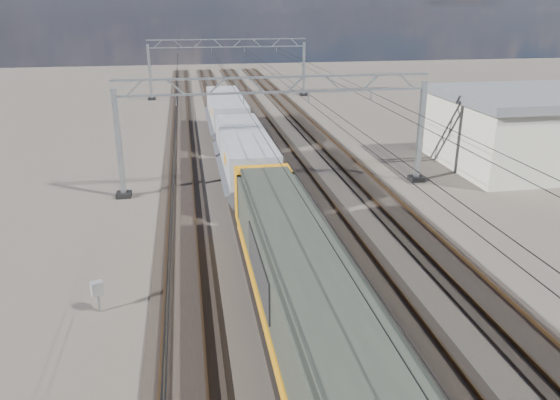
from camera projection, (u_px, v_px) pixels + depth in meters
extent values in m
plane|color=black|center=(288.00, 210.00, 31.35)|extent=(160.00, 160.00, 0.00)
cube|color=black|center=(182.00, 216.00, 30.37)|extent=(2.60, 140.00, 0.12)
cube|color=#503820|center=(169.00, 214.00, 30.20)|extent=(0.08, 140.00, 0.16)
cube|color=#503820|center=(195.00, 213.00, 30.43)|extent=(0.08, 140.00, 0.16)
cube|color=black|center=(253.00, 212.00, 31.01)|extent=(2.60, 140.00, 0.12)
cube|color=#503820|center=(241.00, 210.00, 30.84)|extent=(0.08, 140.00, 0.16)
cube|color=#503820|center=(266.00, 208.00, 31.07)|extent=(0.08, 140.00, 0.16)
cube|color=black|center=(322.00, 207.00, 31.65)|extent=(2.60, 140.00, 0.12)
cube|color=#503820|center=(310.00, 206.00, 31.48)|extent=(0.08, 140.00, 0.16)
cube|color=#503820|center=(334.00, 204.00, 31.71)|extent=(0.08, 140.00, 0.16)
cube|color=black|center=(387.00, 203.00, 32.29)|extent=(2.60, 140.00, 0.12)
cube|color=#503820|center=(376.00, 202.00, 32.12)|extent=(0.08, 140.00, 0.16)
cube|color=#503820|center=(399.00, 200.00, 32.35)|extent=(0.08, 140.00, 0.16)
cube|color=#929A9F|center=(119.00, 145.00, 32.41)|extent=(0.30, 0.30, 6.60)
cube|color=#929A9F|center=(420.00, 132.00, 35.44)|extent=(0.30, 0.30, 6.60)
cube|color=black|center=(124.00, 195.00, 33.48)|extent=(0.90, 0.90, 0.30)
cube|color=black|center=(416.00, 179.00, 36.52)|extent=(0.90, 0.90, 0.30)
cube|color=#929A9F|center=(276.00, 77.00, 32.65)|extent=(19.30, 0.18, 0.12)
cube|color=#929A9F|center=(276.00, 92.00, 32.95)|extent=(19.30, 0.18, 0.12)
cube|color=#929A9F|center=(134.00, 88.00, 31.47)|extent=(1.03, 0.10, 0.94)
cube|color=#929A9F|center=(176.00, 87.00, 31.85)|extent=(1.03, 0.10, 0.94)
cube|color=#929A9F|center=(217.00, 86.00, 32.23)|extent=(1.03, 0.10, 0.94)
cube|color=#929A9F|center=(257.00, 85.00, 32.61)|extent=(1.03, 0.10, 0.94)
cube|color=#929A9F|center=(295.00, 84.00, 32.99)|extent=(1.03, 0.10, 0.94)
cube|color=#929A9F|center=(333.00, 83.00, 33.37)|extent=(1.03, 0.10, 0.94)
cube|color=#929A9F|center=(371.00, 82.00, 33.75)|extent=(1.03, 0.10, 0.94)
cube|color=#929A9F|center=(407.00, 81.00, 34.13)|extent=(1.03, 0.10, 0.94)
cube|color=#929A9F|center=(176.00, 100.00, 32.11)|extent=(0.06, 0.06, 0.65)
cube|color=#929A9F|center=(243.00, 99.00, 32.74)|extent=(0.06, 0.06, 0.65)
cube|color=#929A9F|center=(308.00, 97.00, 33.38)|extent=(0.06, 0.06, 0.65)
cube|color=#929A9F|center=(371.00, 95.00, 34.02)|extent=(0.06, 0.06, 0.65)
cube|color=#929A9F|center=(150.00, 72.00, 65.75)|extent=(0.30, 0.30, 6.60)
cube|color=#929A9F|center=(304.00, 69.00, 68.79)|extent=(0.30, 0.30, 6.60)
cube|color=black|center=(152.00, 99.00, 66.83)|extent=(0.90, 0.90, 0.30)
cube|color=black|center=(303.00, 94.00, 69.86)|extent=(0.90, 0.90, 0.30)
cube|color=#929A9F|center=(228.00, 39.00, 65.99)|extent=(19.30, 0.18, 0.12)
cube|color=#929A9F|center=(228.00, 47.00, 66.30)|extent=(19.30, 0.18, 0.12)
cube|color=#929A9F|center=(158.00, 44.00, 64.82)|extent=(1.03, 0.10, 0.94)
cube|color=#929A9F|center=(178.00, 44.00, 65.20)|extent=(1.03, 0.10, 0.94)
cube|color=#929A9F|center=(198.00, 43.00, 65.57)|extent=(1.03, 0.10, 0.94)
cube|color=#929A9F|center=(218.00, 43.00, 65.95)|extent=(1.03, 0.10, 0.94)
cube|color=#929A9F|center=(237.00, 43.00, 66.33)|extent=(1.03, 0.10, 0.94)
cube|color=#929A9F|center=(257.00, 43.00, 66.71)|extent=(1.03, 0.10, 0.94)
cube|color=#929A9F|center=(276.00, 43.00, 67.09)|extent=(1.03, 0.10, 0.94)
cube|color=#929A9F|center=(295.00, 42.00, 67.47)|extent=(1.03, 0.10, 0.94)
cube|color=#929A9F|center=(178.00, 50.00, 65.45)|extent=(0.06, 0.06, 0.65)
cube|color=#929A9F|center=(211.00, 50.00, 66.09)|extent=(0.06, 0.06, 0.65)
cube|color=#929A9F|center=(244.00, 50.00, 66.73)|extent=(0.06, 0.06, 0.65)
cube|color=#929A9F|center=(276.00, 49.00, 67.37)|extent=(0.06, 0.06, 0.65)
cylinder|color=black|center=(177.00, 95.00, 35.92)|extent=(0.03, 140.00, 0.03)
cylinder|color=black|center=(176.00, 88.00, 35.75)|extent=(0.03, 140.00, 0.03)
cylinder|color=black|center=(237.00, 94.00, 36.56)|extent=(0.03, 140.00, 0.03)
cylinder|color=black|center=(237.00, 86.00, 36.39)|extent=(0.03, 140.00, 0.03)
cylinder|color=black|center=(295.00, 92.00, 37.20)|extent=(0.03, 140.00, 0.03)
cylinder|color=black|center=(296.00, 85.00, 37.03)|extent=(0.03, 140.00, 0.03)
cylinder|color=black|center=(352.00, 91.00, 37.84)|extent=(0.03, 140.00, 0.03)
cylinder|color=black|center=(352.00, 83.00, 37.67)|extent=(0.03, 140.00, 0.03)
cube|color=black|center=(272.00, 253.00, 24.29)|extent=(2.20, 3.60, 0.60)
cube|color=black|center=(303.00, 326.00, 18.14)|extent=(2.65, 20.00, 0.25)
cube|color=black|center=(303.00, 336.00, 18.27)|extent=(2.20, 4.50, 0.75)
cube|color=#2A2E26|center=(304.00, 288.00, 17.66)|extent=(2.65, 17.00, 2.60)
cube|color=orange|center=(263.00, 319.00, 17.78)|extent=(0.04, 17.00, 0.60)
cube|color=orange|center=(343.00, 311.00, 18.21)|extent=(0.04, 17.00, 0.60)
cube|color=black|center=(258.00, 268.00, 18.25)|extent=(0.05, 5.00, 1.40)
cube|color=black|center=(336.00, 262.00, 18.68)|extent=(0.05, 5.00, 1.40)
cube|color=#2A2E26|center=(304.00, 250.00, 17.19)|extent=(2.25, 18.00, 0.15)
cube|color=orange|center=(264.00, 196.00, 26.09)|extent=(2.65, 1.80, 2.60)
cube|color=orange|center=(261.00, 180.00, 26.80)|extent=(2.60, 0.46, 1.52)
cube|color=black|center=(250.00, 178.00, 26.77)|extent=(0.85, 0.08, 0.75)
cube|color=black|center=(272.00, 177.00, 26.94)|extent=(0.85, 0.08, 0.75)
cylinder|color=black|center=(244.00, 215.00, 27.54)|extent=(0.36, 0.50, 0.36)
cylinder|color=black|center=(277.00, 213.00, 27.81)|extent=(0.36, 0.50, 0.36)
cylinder|color=white|center=(249.00, 204.00, 27.28)|extent=(0.20, 0.08, 0.20)
cylinder|color=white|center=(273.00, 203.00, 27.47)|extent=(0.20, 0.08, 0.20)
cube|color=black|center=(254.00, 203.00, 30.51)|extent=(2.20, 2.60, 0.55)
cube|color=black|center=(238.00, 160.00, 38.84)|extent=(2.20, 2.60, 0.55)
cube|color=black|center=(245.00, 173.00, 34.55)|extent=(2.40, 13.00, 0.20)
cube|color=gray|center=(244.00, 147.00, 33.97)|extent=(2.80, 12.00, 1.80)
cube|color=#4D4F55|center=(229.00, 167.00, 34.24)|extent=(1.48, 12.00, 1.36)
cube|color=#4D4F55|center=(259.00, 165.00, 34.54)|extent=(1.48, 12.00, 1.36)
cube|color=orange|center=(225.00, 159.00, 30.93)|extent=(0.04, 1.20, 0.50)
cube|color=black|center=(231.00, 142.00, 43.66)|extent=(2.20, 2.60, 0.55)
cube|color=black|center=(223.00, 120.00, 52.00)|extent=(2.20, 2.60, 0.55)
cube|color=black|center=(227.00, 126.00, 47.71)|extent=(2.40, 13.00, 0.20)
cube|color=gray|center=(226.00, 106.00, 47.12)|extent=(2.80, 12.00, 1.80)
cube|color=#4D4F55|center=(216.00, 121.00, 47.39)|extent=(1.48, 12.00, 1.36)
cube|color=#4D4F55|center=(238.00, 120.00, 47.70)|extent=(1.48, 12.00, 1.36)
cube|color=orange|center=(212.00, 112.00, 44.08)|extent=(0.04, 1.20, 0.50)
cube|color=#929A9F|center=(99.00, 303.00, 20.98)|extent=(0.10, 0.10, 0.75)
cube|color=#929498|center=(97.00, 288.00, 20.76)|extent=(0.51, 0.45, 0.54)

